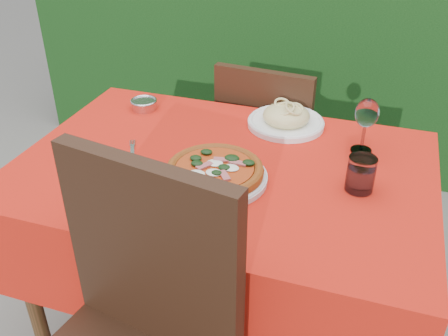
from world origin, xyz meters
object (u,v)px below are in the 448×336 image
(fork, at_px, (132,154))
(steel_ramekin, at_px, (144,105))
(chair_far, at_px, (268,146))
(water_glass, at_px, (361,176))
(pasta_plate, at_px, (286,119))
(pizza_plate, at_px, (215,172))
(wine_glass, at_px, (367,115))

(fork, xyz_separation_m, steel_ramekin, (-0.12, 0.32, 0.01))
(chair_far, distance_m, water_glass, 0.77)
(pasta_plate, xyz_separation_m, water_glass, (0.28, -0.33, 0.02))
(fork, distance_m, steel_ramekin, 0.34)
(water_glass, bearing_deg, fork, -177.82)
(pizza_plate, height_order, steel_ramekin, pizza_plate)
(chair_far, distance_m, pizza_plate, 0.73)
(chair_far, bearing_deg, fork, 69.67)
(chair_far, xyz_separation_m, water_glass, (0.40, -0.59, 0.29))
(water_glass, distance_m, fork, 0.70)
(wine_glass, bearing_deg, water_glass, -86.46)
(water_glass, xyz_separation_m, wine_glass, (-0.01, 0.23, 0.08))
(pasta_plate, height_order, water_glass, water_glass)
(chair_far, xyz_separation_m, pasta_plate, (0.12, -0.27, 0.27))
(pasta_plate, xyz_separation_m, fork, (-0.42, -0.35, -0.02))
(pizza_plate, height_order, water_glass, water_glass)
(steel_ramekin, bearing_deg, pizza_plate, -42.31)
(wine_glass, xyz_separation_m, steel_ramekin, (-0.80, 0.07, -0.11))
(water_glass, bearing_deg, pasta_plate, 130.77)
(wine_glass, distance_m, steel_ramekin, 0.81)
(pasta_plate, bearing_deg, pizza_plate, -106.34)
(pizza_plate, xyz_separation_m, wine_glass, (0.39, 0.31, 0.10))
(pasta_plate, bearing_deg, wine_glass, -20.64)
(pasta_plate, height_order, fork, pasta_plate)
(pizza_plate, bearing_deg, water_glass, 11.49)
(fork, bearing_deg, pizza_plate, -37.63)
(chair_far, height_order, wine_glass, wine_glass)
(pizza_plate, relative_size, water_glass, 3.22)
(water_glass, bearing_deg, steel_ramekin, 160.19)
(wine_glass, height_order, fork, wine_glass)
(steel_ramekin, bearing_deg, wine_glass, -4.79)
(pizza_plate, xyz_separation_m, fork, (-0.30, 0.06, -0.02))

